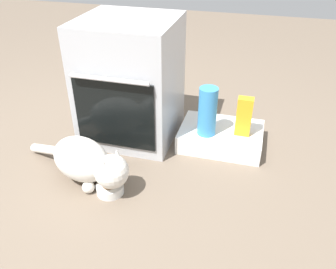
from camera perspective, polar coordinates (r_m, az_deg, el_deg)
The scene contains 7 objects.
ground at distance 2.02m, azimuth -9.21°, elevation -6.59°, with size 8.00×8.00×0.00m, color #6B5B4C.
oven at distance 2.21m, azimuth -6.09°, elevation 8.68°, with size 0.56×0.59×0.75m.
pantry_cabinet at distance 2.24m, azimuth 8.55°, elevation -0.32°, with size 0.51×0.36×0.12m, color white.
food_bowl at distance 1.89m, azimuth -9.37°, elevation -8.51°, with size 0.14×0.14×0.08m.
cat at distance 1.92m, azimuth -12.98°, elevation -4.28°, with size 0.73×0.35×0.26m.
water_bottle at distance 2.08m, azimuth 6.42°, elevation 3.72°, with size 0.11×0.11×0.30m, color #388CD1.
juice_carton at distance 2.12m, azimuth 12.21°, elevation 2.87°, with size 0.09×0.06×0.24m, color orange.
Camera 1 is at (0.72, -1.41, 1.25)m, focal length 37.62 mm.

